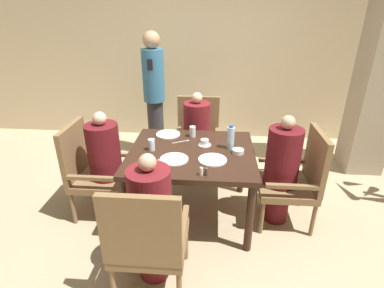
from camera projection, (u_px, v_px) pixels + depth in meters
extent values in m
plane|color=tan|center=(192.00, 213.00, 3.18)|extent=(16.00, 16.00, 0.00)
cube|color=#C6B289|center=(203.00, 50.00, 4.57)|extent=(8.00, 0.06, 2.80)
cube|color=tan|center=(382.00, 67.00, 3.54)|extent=(0.45, 0.45, 2.70)
cube|color=#331E14|center=(192.00, 153.00, 2.88)|extent=(1.20, 1.06, 0.05)
cylinder|color=#331E14|center=(127.00, 212.00, 2.65)|extent=(0.07, 0.07, 0.69)
cylinder|color=#331E14|center=(250.00, 218.00, 2.57)|extent=(0.07, 0.07, 0.69)
cylinder|color=#331E14|center=(149.00, 162.00, 3.50)|extent=(0.07, 0.07, 0.69)
cylinder|color=#331E14|center=(242.00, 166.00, 3.42)|extent=(0.07, 0.07, 0.69)
cube|color=brown|center=(102.00, 178.00, 3.08)|extent=(0.54, 0.54, 0.07)
cube|color=brown|center=(74.00, 151.00, 2.97)|extent=(0.05, 0.54, 0.55)
cube|color=brown|center=(108.00, 154.00, 3.24)|extent=(0.48, 0.04, 0.04)
cube|color=brown|center=(91.00, 178.00, 2.79)|extent=(0.48, 0.04, 0.04)
cylinder|color=brown|center=(132.00, 184.00, 3.37)|extent=(0.04, 0.04, 0.36)
cylinder|color=brown|center=(120.00, 211.00, 2.94)|extent=(0.04, 0.04, 0.36)
cylinder|color=brown|center=(91.00, 183.00, 3.41)|extent=(0.04, 0.04, 0.36)
cylinder|color=brown|center=(73.00, 208.00, 2.98)|extent=(0.04, 0.04, 0.36)
cylinder|color=#5B1419|center=(110.00, 193.00, 3.15)|extent=(0.24, 0.24, 0.43)
cylinder|color=#5B1419|center=(104.00, 151.00, 2.95)|extent=(0.32, 0.32, 0.56)
sphere|color=beige|center=(99.00, 118.00, 2.80)|extent=(0.13, 0.13, 0.13)
cube|color=brown|center=(197.00, 146.00, 3.79)|extent=(0.54, 0.54, 0.07)
cube|color=brown|center=(198.00, 117.00, 3.89)|extent=(0.54, 0.05, 0.55)
cube|color=brown|center=(217.00, 136.00, 3.71)|extent=(0.04, 0.48, 0.04)
cube|color=brown|center=(177.00, 134.00, 3.75)|extent=(0.04, 0.48, 0.04)
cylinder|color=brown|center=(215.00, 171.00, 3.65)|extent=(0.04, 0.04, 0.36)
cylinder|color=brown|center=(176.00, 169.00, 3.68)|extent=(0.04, 0.04, 0.36)
cylinder|color=brown|center=(215.00, 153.00, 4.08)|extent=(0.04, 0.04, 0.36)
cylinder|color=brown|center=(181.00, 152.00, 4.11)|extent=(0.04, 0.04, 0.36)
cylinder|color=maroon|center=(197.00, 161.00, 3.81)|extent=(0.24, 0.24, 0.43)
cylinder|color=maroon|center=(197.00, 125.00, 3.61)|extent=(0.32, 0.32, 0.55)
sphere|color=beige|center=(197.00, 98.00, 3.47)|extent=(0.13, 0.13, 0.13)
cube|color=brown|center=(285.00, 186.00, 2.95)|extent=(0.54, 0.54, 0.07)
cube|color=brown|center=(316.00, 159.00, 2.81)|extent=(0.05, 0.54, 0.55)
cube|color=brown|center=(293.00, 187.00, 2.66)|extent=(0.48, 0.04, 0.04)
cube|color=brown|center=(282.00, 161.00, 3.11)|extent=(0.48, 0.04, 0.04)
cylinder|color=brown|center=(262.00, 218.00, 2.84)|extent=(0.04, 0.04, 0.36)
cylinder|color=brown|center=(256.00, 190.00, 3.27)|extent=(0.04, 0.04, 0.36)
cylinder|color=brown|center=(313.00, 220.00, 2.81)|extent=(0.04, 0.04, 0.36)
cylinder|color=brown|center=(300.00, 192.00, 3.24)|extent=(0.04, 0.04, 0.36)
cylinder|color=#5B1419|center=(277.00, 201.00, 3.03)|extent=(0.24, 0.24, 0.43)
cylinder|color=#5B1419|center=(283.00, 157.00, 2.82)|extent=(0.32, 0.32, 0.57)
sphere|color=tan|center=(288.00, 122.00, 2.67)|extent=(0.13, 0.13, 0.13)
cube|color=brown|center=(151.00, 241.00, 2.26)|extent=(0.54, 0.54, 0.07)
cube|color=brown|center=(140.00, 232.00, 1.91)|extent=(0.54, 0.05, 0.55)
cube|color=brown|center=(117.00, 223.00, 2.21)|extent=(0.04, 0.48, 0.04)
cube|color=brown|center=(183.00, 227.00, 2.18)|extent=(0.04, 0.48, 0.04)
cylinder|color=brown|center=(131.00, 239.00, 2.58)|extent=(0.04, 0.04, 0.36)
cylinder|color=brown|center=(186.00, 242.00, 2.55)|extent=(0.04, 0.04, 0.36)
cylinder|color=brown|center=(113.00, 286.00, 2.15)|extent=(0.04, 0.04, 0.36)
cylinder|color=maroon|center=(154.00, 253.00, 2.39)|extent=(0.24, 0.24, 0.43)
cylinder|color=maroon|center=(150.00, 203.00, 2.18)|extent=(0.32, 0.32, 0.55)
sphere|color=tan|center=(147.00, 162.00, 2.04)|extent=(0.13, 0.13, 0.13)
cylinder|color=#2D2D33|center=(156.00, 128.00, 4.32)|extent=(0.22, 0.22, 0.81)
cylinder|color=teal|center=(153.00, 76.00, 4.01)|extent=(0.29, 0.29, 0.69)
sphere|color=tan|center=(151.00, 40.00, 3.82)|extent=(0.22, 0.22, 0.22)
cube|color=black|center=(150.00, 65.00, 3.78)|extent=(0.07, 0.01, 0.14)
cylinder|color=white|center=(168.00, 134.00, 3.23)|extent=(0.26, 0.26, 0.01)
cylinder|color=white|center=(213.00, 160.00, 2.70)|extent=(0.26, 0.26, 0.01)
cylinder|color=white|center=(174.00, 159.00, 2.71)|extent=(0.26, 0.26, 0.01)
cylinder|color=white|center=(205.00, 145.00, 2.99)|extent=(0.13, 0.13, 0.01)
cylinder|color=white|center=(205.00, 142.00, 2.98)|extent=(0.08, 0.08, 0.05)
cylinder|color=white|center=(238.00, 151.00, 2.82)|extent=(0.11, 0.11, 0.04)
cylinder|color=#A3C6DB|center=(231.00, 138.00, 2.88)|extent=(0.07, 0.07, 0.22)
cylinder|color=#3359B2|center=(231.00, 126.00, 2.83)|extent=(0.04, 0.04, 0.02)
cylinder|color=silver|center=(193.00, 131.00, 3.17)|extent=(0.07, 0.07, 0.11)
cylinder|color=silver|center=(151.00, 145.00, 2.87)|extent=(0.07, 0.07, 0.11)
cylinder|color=white|center=(201.00, 171.00, 2.45)|extent=(0.03, 0.03, 0.07)
cylinder|color=#4C3D2D|center=(206.00, 172.00, 2.45)|extent=(0.03, 0.03, 0.07)
cube|color=silver|center=(180.00, 142.00, 3.06)|extent=(0.15, 0.09, 0.00)
cube|color=silver|center=(187.00, 141.00, 3.09)|extent=(0.04, 0.04, 0.00)
cube|color=silver|center=(148.00, 163.00, 2.64)|extent=(0.13, 0.11, 0.00)
cube|color=silver|center=(157.00, 161.00, 2.69)|extent=(0.06, 0.05, 0.00)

